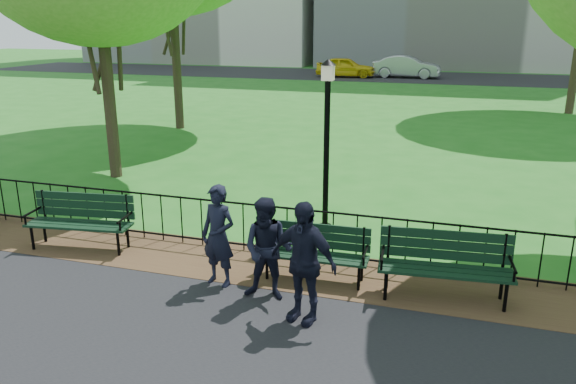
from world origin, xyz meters
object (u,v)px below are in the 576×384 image
(park_bench_main, at_px, (293,243))
(lamppost, at_px, (327,142))
(park_bench_left_a, at_px, (81,215))
(person_right, at_px, (303,262))
(sedan_silver, at_px, (407,67))
(person_mid, at_px, (268,249))
(person_left, at_px, (218,236))
(taxi, at_px, (345,67))
(park_bench_right_a, at_px, (445,258))

(park_bench_main, bearing_deg, lamppost, 88.14)
(park_bench_main, distance_m, park_bench_left_a, 3.96)
(person_right, xyz_separation_m, sedan_silver, (-2.18, 34.14, -0.08))
(person_mid, height_order, person_right, person_right)
(lamppost, height_order, sedan_silver, lamppost)
(person_left, relative_size, taxi, 0.38)
(park_bench_left_a, height_order, lamppost, lamppost)
(park_bench_left_a, height_order, person_left, person_left)
(person_mid, bearing_deg, sedan_silver, 89.06)
(park_bench_left_a, relative_size, person_right, 1.14)
(lamppost, bearing_deg, park_bench_right_a, -42.02)
(park_bench_left_a, xyz_separation_m, person_right, (4.45, -1.29, 0.25))
(person_left, relative_size, person_right, 0.93)
(park_bench_left_a, height_order, sedan_silver, sedan_silver)
(park_bench_right_a, relative_size, taxi, 0.47)
(park_bench_main, xyz_separation_m, lamppost, (-0.01, 2.11, 1.18))
(sedan_silver, bearing_deg, park_bench_right_a, -170.80)
(person_mid, distance_m, taxi, 33.29)
(park_bench_main, relative_size, person_left, 1.12)
(park_bench_right_a, xyz_separation_m, person_right, (-1.79, -1.24, 0.24))
(lamppost, xyz_separation_m, taxi, (-5.85, 29.94, -1.06))
(park_bench_left_a, relative_size, sedan_silver, 0.41)
(person_left, bearing_deg, person_right, -10.45)
(person_right, relative_size, sedan_silver, 0.36)
(lamppost, bearing_deg, person_left, -110.94)
(lamppost, distance_m, taxi, 30.52)
(park_bench_main, relative_size, person_right, 1.05)
(person_left, bearing_deg, person_mid, -0.78)
(lamppost, distance_m, sedan_silver, 30.90)
(person_mid, bearing_deg, person_right, -37.83)
(park_bench_left_a, distance_m, lamppost, 4.59)
(park_bench_right_a, bearing_deg, person_mid, -167.11)
(park_bench_left_a, bearing_deg, person_left, -20.13)
(person_left, xyz_separation_m, sedan_silver, (-0.67, 33.49, -0.03))
(park_bench_right_a, xyz_separation_m, lamppost, (-2.29, 2.06, 1.16))
(park_bench_main, xyz_separation_m, person_mid, (-0.16, -0.75, 0.18))
(person_right, bearing_deg, taxi, 116.98)
(person_right, bearing_deg, park_bench_left_a, -179.98)
(park_bench_main, xyz_separation_m, person_right, (0.49, -1.19, 0.26))
(lamppost, bearing_deg, sedan_silver, 93.12)
(park_bench_left_a, height_order, taxi, taxi)
(park_bench_main, relative_size, park_bench_right_a, 0.91)
(person_right, bearing_deg, lamppost, 114.77)
(person_right, bearing_deg, sedan_silver, 109.82)
(sedan_silver, bearing_deg, person_mid, -175.08)
(park_bench_main, height_order, person_mid, person_mid)
(person_mid, height_order, sedan_silver, sedan_silver)
(person_mid, relative_size, person_right, 0.90)
(park_bench_right_a, distance_m, person_mid, 2.57)
(park_bench_right_a, relative_size, lamppost, 0.60)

